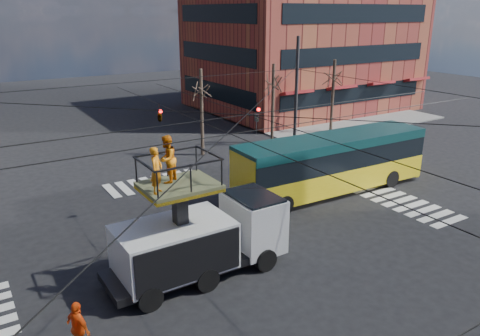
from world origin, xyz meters
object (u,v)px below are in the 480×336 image
(utility_truck, at_px, (201,228))
(flagger, at_px, (303,180))
(worker_ground, at_px, (79,328))
(city_bus, at_px, (332,162))

(utility_truck, relative_size, flagger, 3.69)
(worker_ground, distance_m, flagger, 14.79)
(utility_truck, height_order, city_bus, utility_truck)
(utility_truck, xyz_separation_m, flagger, (8.31, 4.12, -0.97))
(worker_ground, height_order, flagger, flagger)
(worker_ground, bearing_deg, utility_truck, -90.26)
(city_bus, relative_size, worker_ground, 6.83)
(flagger, bearing_deg, worker_ground, -90.33)
(utility_truck, bearing_deg, city_bus, 19.95)
(worker_ground, bearing_deg, flagger, -87.63)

